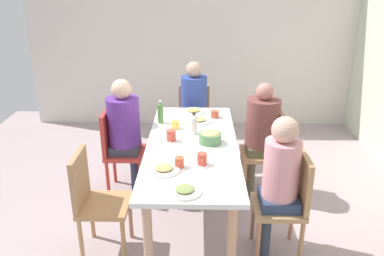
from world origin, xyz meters
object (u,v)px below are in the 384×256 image
object	(u,v)px
cup_0	(215,114)
plate_0	(164,169)
dining_table	(192,153)
bottle_1	(194,124)
bowl_0	(210,137)
chair_0	(268,148)
chair_3	(118,147)
person_4	(279,176)
cup_4	(179,162)
person_3	(125,126)
chair_4	(288,199)
person_0	(261,128)
cup_2	(171,135)
plate_1	(199,120)
person_1	(194,103)
chair_2	(94,198)
chair_1	(194,118)
cup_3	(175,125)
plate_2	(193,111)
bottle_0	(161,112)
cup_1	(202,159)

from	to	relation	value
cup_0	plate_0	bearing A→B (deg)	-20.00
dining_table	bottle_1	xyz separation A→B (m)	(-0.23, 0.01, 0.19)
bowl_0	cup_0	size ratio (longest dim) A/B	1.68
chair_0	chair_3	world-z (taller)	same
person_4	cup_4	size ratio (longest dim) A/B	11.13
person_3	chair_4	world-z (taller)	person_3
person_0	cup_2	world-z (taller)	person_0
plate_1	cup_0	world-z (taller)	cup_0
person_0	person_1	xyz separation A→B (m)	(-0.78, -0.69, 0.01)
plate_0	plate_1	world-z (taller)	same
chair_2	cup_4	size ratio (longest dim) A/B	8.23
dining_table	cup_4	xyz separation A→B (m)	(0.46, -0.09, 0.13)
chair_1	cup_4	distance (m)	1.85
plate_0	cup_3	size ratio (longest dim) A/B	2.20
dining_table	person_4	size ratio (longest dim) A/B	1.63
plate_0	bowl_0	xyz separation A→B (m)	(-0.54, 0.37, 0.04)
chair_3	plate_0	world-z (taller)	chair_3
person_3	plate_1	distance (m)	0.76
chair_3	bottle_1	xyz separation A→B (m)	(0.27, 0.80, 0.36)
chair_2	cup_3	bearing A→B (deg)	144.45
chair_3	person_4	world-z (taller)	person_4
chair_0	chair_2	xyz separation A→B (m)	(0.99, -1.57, 0.00)
chair_0	plate_0	size ratio (longest dim) A/B	3.49
person_0	cup_2	bearing A→B (deg)	-64.14
chair_2	plate_2	world-z (taller)	chair_2
person_4	bottle_0	bearing A→B (deg)	-134.71
plate_2	bottle_0	world-z (taller)	bottle_0
chair_1	plate_0	distance (m)	1.92
person_4	cup_1	size ratio (longest dim) A/B	10.65
person_1	chair_3	size ratio (longest dim) A/B	1.37
person_1	plate_0	xyz separation A→B (m)	(1.80, -0.21, 0.05)
cup_0	cup_2	distance (m)	0.74
person_0	cup_1	distance (m)	1.09
plate_1	chair_1	bearing A→B (deg)	-176.00
bottle_1	cup_3	bearing A→B (deg)	-126.21
person_3	chair_2	bearing A→B (deg)	-5.14
bottle_1	person_3	bearing A→B (deg)	-110.83
chair_2	plate_2	distance (m)	1.57
person_1	chair_1	bearing A→B (deg)	180.00
plate_1	bowl_0	world-z (taller)	bowl_0
chair_3	person_3	size ratio (longest dim) A/B	0.73
person_4	cup_3	xyz separation A→B (m)	(-0.86, -0.86, 0.09)
person_1	plate_1	distance (m)	0.73
dining_table	cup_4	distance (m)	0.48
chair_1	person_3	xyz separation A→B (m)	(0.87, -0.69, 0.23)
chair_2	cup_3	world-z (taller)	chair_2
plate_1	bottle_1	xyz separation A→B (m)	(0.32, -0.04, 0.08)
chair_4	bottle_1	bearing A→B (deg)	-133.12
person_3	chair_3	bearing A→B (deg)	-90.00
person_4	plate_1	bearing A→B (deg)	-148.71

